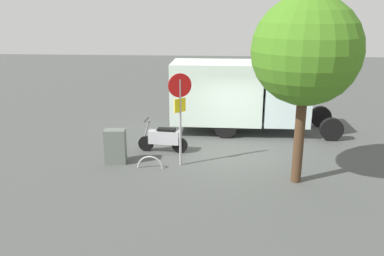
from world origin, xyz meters
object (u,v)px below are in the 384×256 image
object	(u,v)px
box_truck_near	(239,94)
stop_sign	(180,105)
bike_rack_hoop	(150,168)
street_tree	(306,51)
utility_cabinet	(115,146)
motorcycle	(164,138)

from	to	relation	value
box_truck_near	stop_sign	bearing A→B (deg)	-116.74
bike_rack_hoop	box_truck_near	bearing A→B (deg)	-124.98
street_tree	bike_rack_hoop	xyz separation A→B (m)	(4.55, -0.69, -3.87)
street_tree	utility_cabinet	distance (m)	6.72
street_tree	stop_sign	bearing A→B (deg)	-16.12
motorcycle	utility_cabinet	bearing A→B (deg)	44.32
box_truck_near	street_tree	bearing A→B (deg)	-72.37
box_truck_near	motorcycle	distance (m)	4.06
box_truck_near	utility_cabinet	size ratio (longest dim) A/B	5.86
stop_sign	street_tree	xyz separation A→B (m)	(-3.59, 1.04, 1.83)
motorcycle	bike_rack_hoop	xyz separation A→B (m)	(0.24, 1.56, -0.52)
box_truck_near	motorcycle	xyz separation A→B (m)	(2.78, 2.75, -1.08)
stop_sign	utility_cabinet	distance (m)	2.62
motorcycle	stop_sign	distance (m)	2.08
box_truck_near	stop_sign	world-z (taller)	stop_sign
utility_cabinet	bike_rack_hoop	size ratio (longest dim) A/B	1.37
box_truck_near	street_tree	distance (m)	5.71
motorcycle	bike_rack_hoop	distance (m)	1.67
bike_rack_hoop	stop_sign	bearing A→B (deg)	-160.30
stop_sign	bike_rack_hoop	bearing A→B (deg)	19.70
street_tree	bike_rack_hoop	size ratio (longest dim) A/B	6.36
box_truck_near	motorcycle	size ratio (longest dim) A/B	3.77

